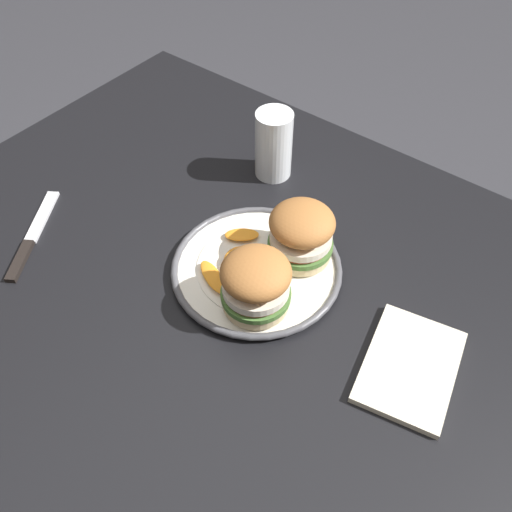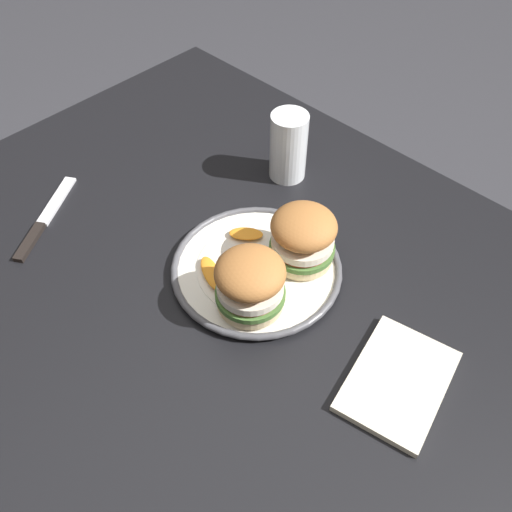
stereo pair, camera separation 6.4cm
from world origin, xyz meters
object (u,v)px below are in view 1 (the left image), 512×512
object	(u,v)px
sandwich_half_left	(301,233)
table_knife	(30,241)
dinner_plate	(256,268)
drinking_glass	(274,148)
dining_table	(242,318)
sandwich_half_right	(256,283)

from	to	relation	value
sandwich_half_left	table_knife	world-z (taller)	sandwich_half_left
dinner_plate	drinking_glass	distance (m)	0.26
dining_table	sandwich_half_left	xyz separation A→B (m)	(-0.04, -0.11, 0.16)
sandwich_half_right	drinking_glass	distance (m)	0.34
sandwich_half_right	drinking_glass	size ratio (longest dim) A/B	0.96
sandwich_half_left	dinner_plate	bearing A→B (deg)	56.81
dinner_plate	table_knife	size ratio (longest dim) A/B	1.47
dinner_plate	drinking_glass	xyz separation A→B (m)	(0.13, -0.22, 0.05)
dining_table	table_knife	bearing A→B (deg)	22.36
dining_table	sandwich_half_right	xyz separation A→B (m)	(-0.05, 0.02, 0.16)
dining_table	sandwich_half_right	size ratio (longest dim) A/B	9.82
dining_table	sandwich_half_right	world-z (taller)	sandwich_half_right
sandwich_half_right	dining_table	bearing A→B (deg)	-22.47
drinking_glass	table_knife	bearing A→B (deg)	61.28
dinner_plate	table_knife	world-z (taller)	dinner_plate
dinner_plate	sandwich_half_left	distance (m)	0.10
dining_table	sandwich_half_left	world-z (taller)	sandwich_half_left
sandwich_half_left	sandwich_half_right	size ratio (longest dim) A/B	0.85
dining_table	drinking_glass	size ratio (longest dim) A/B	9.44
dinner_plate	table_knife	bearing A→B (deg)	27.99
dining_table	sandwich_half_left	distance (m)	0.20
dinner_plate	table_knife	distance (m)	0.41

